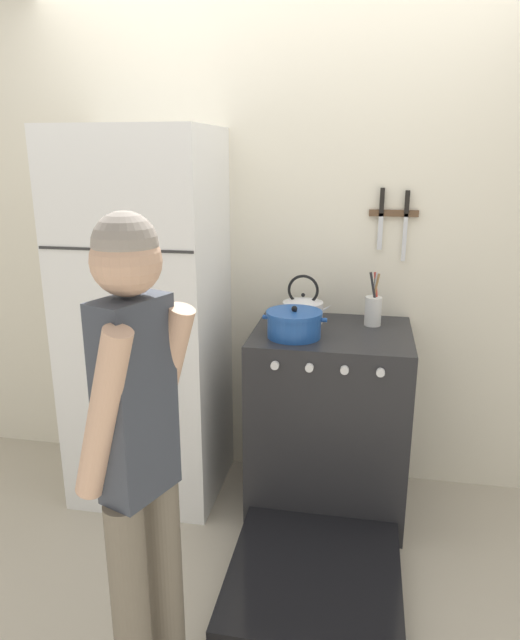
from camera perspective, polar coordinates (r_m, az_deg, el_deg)
ground_plane at (r=3.44m, az=1.87°, el=-14.26°), size 14.00×14.00×0.00m
wall_back at (r=3.03m, az=2.18°, el=7.30°), size 10.00×0.06×2.55m
refrigerator at (r=2.94m, az=-11.26°, el=-0.05°), size 0.73×0.65×1.87m
stove_range at (r=2.88m, az=6.85°, el=-10.31°), size 0.75×1.38×0.94m
dutch_oven_pot at (r=2.62m, az=3.43°, el=-0.40°), size 0.30×0.26×0.15m
tea_kettle at (r=2.85m, az=4.34°, el=1.16°), size 0.25×0.20×0.24m
utensil_jar at (r=2.84m, az=11.26°, el=1.08°), size 0.08×0.08×0.27m
person at (r=1.73m, az=-12.01°, el=-12.81°), size 0.34×0.39×1.61m
wall_knife_strip at (r=2.92m, az=13.22°, el=10.46°), size 0.24×0.03×0.36m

